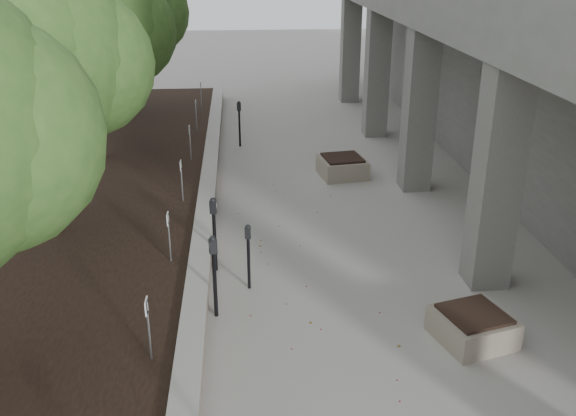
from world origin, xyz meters
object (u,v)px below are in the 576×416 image
planter_front (473,326)px  crabapple_tree_4 (91,56)px  crabapple_tree_3 (36,99)px  parking_meter_4 (215,235)px  parking_meter_3 (249,257)px  parking_meter_2 (215,277)px  planter_back (342,166)px  crabapple_tree_5 (122,32)px  parking_meter_5 (239,124)px

planter_front → crabapple_tree_4: bearing=129.7°
crabapple_tree_3 → parking_meter_4: 4.19m
crabapple_tree_4 → parking_meter_3: (3.87, -6.90, -2.49)m
planter_front → parking_meter_2: bearing=165.8°
crabapple_tree_3 → planter_front: (7.33, -3.82, -2.87)m
parking_meter_3 → planter_back: parking_meter_3 is taller
planter_front → crabapple_tree_3: bearing=152.5°
crabapple_tree_5 → parking_meter_3: size_ratio=4.31×
parking_meter_4 → parking_meter_5: (0.53, 8.17, -0.04)m
parking_meter_2 → parking_meter_4: (-0.05, 1.64, 0.01)m
crabapple_tree_3 → planter_front: 8.75m
planter_front → parking_meter_5: bearing=108.1°
crabapple_tree_5 → planter_back: crabapple_tree_5 is taller
parking_meter_4 → planter_back: size_ratio=1.29×
parking_meter_4 → planter_front: 4.90m
crabapple_tree_4 → planter_back: bearing=-8.5°
crabapple_tree_5 → parking_meter_3: crabapple_tree_5 is taller
crabapple_tree_4 → crabapple_tree_5: same height
crabapple_tree_5 → parking_meter_5: 5.39m
parking_meter_4 → parking_meter_5: size_ratio=1.05×
crabapple_tree_4 → parking_meter_5: size_ratio=3.82×
crabapple_tree_5 → planter_back: (6.51, -5.97, -2.85)m
crabapple_tree_3 → planter_back: size_ratio=4.67×
parking_meter_5 → parking_meter_4: bearing=-90.6°
parking_meter_4 → planter_front: parking_meter_4 is taller
parking_meter_2 → parking_meter_4: bearing=77.3°
crabapple_tree_4 → parking_meter_2: 8.79m
crabapple_tree_4 → planter_back: (6.51, -0.97, -2.85)m
crabapple_tree_3 → parking_meter_2: bearing=-40.3°
parking_meter_3 → parking_meter_4: 0.97m
crabapple_tree_3 → planter_back: 8.17m
crabapple_tree_5 → parking_meter_3: 12.76m
crabapple_tree_5 → parking_meter_2: crabapple_tree_5 is taller
planter_back → planter_front: bearing=-84.1°
parking_meter_3 → parking_meter_4: bearing=136.3°
crabapple_tree_5 → parking_meter_2: (3.30, -12.80, -2.38)m
crabapple_tree_5 → parking_meter_4: crabapple_tree_5 is taller
parking_meter_3 → parking_meter_2: bearing=-116.1°
parking_meter_3 → planter_back: (2.64, 5.93, -0.36)m
crabapple_tree_5 → parking_meter_2: size_ratio=3.68×
crabapple_tree_3 → parking_meter_5: crabapple_tree_3 is taller
parking_meter_4 → planter_back: parking_meter_4 is taller
crabapple_tree_3 → crabapple_tree_4: (0.00, 5.00, 0.00)m
parking_meter_4 → crabapple_tree_5: bearing=114.4°
crabapple_tree_3 → planter_front: bearing=-27.5°
crabapple_tree_4 → parking_meter_2: crabapple_tree_4 is taller
crabapple_tree_4 → crabapple_tree_3: bearing=-90.0°
parking_meter_2 → parking_meter_3: (0.57, 0.90, -0.11)m
crabapple_tree_5 → parking_meter_4: 11.86m
planter_back → parking_meter_2: bearing=-115.2°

